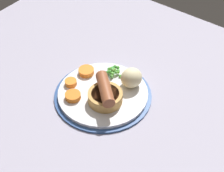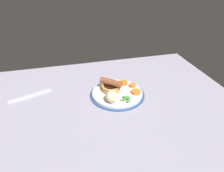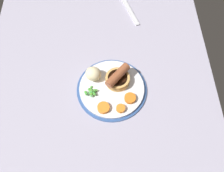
% 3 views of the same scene
% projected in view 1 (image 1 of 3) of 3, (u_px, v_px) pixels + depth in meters
% --- Properties ---
extents(dining_table, '(1.10, 0.80, 0.03)m').
position_uv_depth(dining_table, '(132.00, 100.00, 0.92)').
color(dining_table, '#9E99AD').
rests_on(dining_table, ground).
extents(dinner_plate, '(0.24, 0.24, 0.01)m').
position_uv_depth(dinner_plate, '(103.00, 94.00, 0.91)').
color(dinner_plate, '#2D4C84').
rests_on(dinner_plate, dining_table).
extents(sausage_pudding, '(0.09, 0.09, 0.05)m').
position_uv_depth(sausage_pudding, '(105.00, 94.00, 0.87)').
color(sausage_pudding, tan).
rests_on(sausage_pudding, dinner_plate).
extents(pea_pile, '(0.04, 0.04, 0.02)m').
position_uv_depth(pea_pile, '(113.00, 71.00, 0.94)').
color(pea_pile, green).
rests_on(pea_pile, dinner_plate).
extents(potato_chunk_0, '(0.06, 0.07, 0.05)m').
position_uv_depth(potato_chunk_0, '(131.00, 78.00, 0.90)').
color(potato_chunk_0, beige).
rests_on(potato_chunk_0, dinner_plate).
extents(carrot_slice_1, '(0.03, 0.03, 0.01)m').
position_uv_depth(carrot_slice_1, '(71.00, 82.00, 0.92)').
color(carrot_slice_1, orange).
rests_on(carrot_slice_1, dinner_plate).
extents(carrot_slice_2, '(0.04, 0.04, 0.01)m').
position_uv_depth(carrot_slice_2, '(73.00, 96.00, 0.88)').
color(carrot_slice_2, orange).
rests_on(carrot_slice_2, dinner_plate).
extents(carrot_slice_3, '(0.05, 0.05, 0.01)m').
position_uv_depth(carrot_slice_3, '(86.00, 71.00, 0.95)').
color(carrot_slice_3, orange).
rests_on(carrot_slice_3, dinner_plate).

